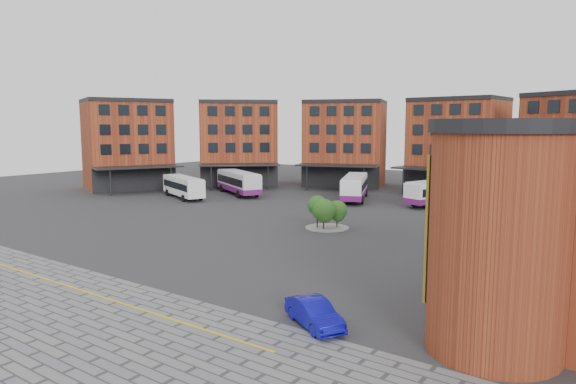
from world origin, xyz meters
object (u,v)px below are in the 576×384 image
Objects in this scene: tree_island at (326,211)px; bus_a at (183,185)px; bus_b at (238,182)px; bus_c at (355,187)px; bus_e at (516,205)px; blue_car at (314,313)px; bus_d at (441,192)px.

tree_island reaches higher than bus_a.
bus_c is at bearing -44.04° from bus_b.
bus_b is at bearing 148.94° from tree_island.
bus_e is at bearing -56.97° from bus_b.
bus_e is at bearing 50.24° from tree_island.
tree_island reaches higher than blue_car.
tree_island is at bearing -91.53° from bus_b.
blue_car is (12.63, -21.88, -1.12)m from tree_island.
tree_island is 0.37× the size of bus_d.
tree_island is 29.18m from bus_a.
bus_d reaches higher than bus_a.
bus_d is 44.98m from blue_car.
bus_a is 50.19m from blue_car.
bus_a is (-28.29, 7.16, -0.01)m from tree_island.
bus_d is 1.12× the size of bus_e.
bus_a is 0.90× the size of bus_c.
bus_c reaches higher than bus_d.
bus_e reaches higher than blue_car.
bus_b is at bearing 75.44° from blue_car.
tree_island is 1.02× the size of blue_car.
bus_c is 1.14× the size of bus_e.
blue_car is (40.92, -29.03, -1.11)m from bus_a.
bus_d is at bearing 79.87° from tree_island.
bus_b reaches higher than bus_d.
bus_c reaches higher than bus_a.
bus_a is at bearing -177.29° from bus_b.
blue_car is (20.04, -41.64, -1.14)m from bus_c.
bus_a is 1.03× the size of bus_e.
blue_car is (-1.59, -38.98, -0.89)m from bus_e.
bus_c is at bearing 110.56° from tree_island.
bus_c is 2.84× the size of blue_car.
bus_c is (-7.41, 19.76, 0.02)m from tree_island.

